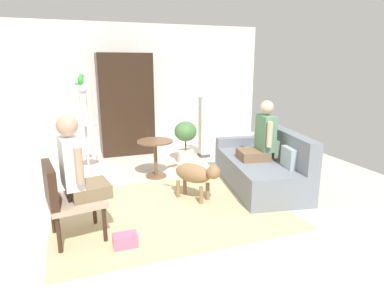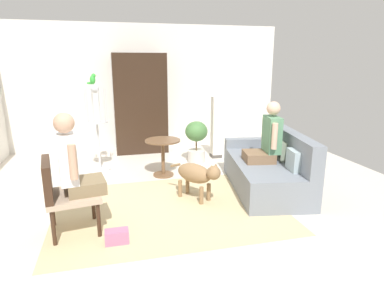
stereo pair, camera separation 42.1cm
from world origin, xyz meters
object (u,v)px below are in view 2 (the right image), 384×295
object	(u,v)px
dog	(197,174)
bird_cage_stand	(98,131)
couch	(269,169)
person_on_armchair	(73,162)
person_on_couch	(268,139)
column_lamp	(216,128)
parrot	(93,79)
armoire_cabinet	(140,104)
handbag	(117,237)
round_end_table	(163,152)
armchair	(62,190)
potted_plant	(196,138)

from	to	relation	value
dog	bird_cage_stand	size ratio (longest dim) A/B	0.50
dog	bird_cage_stand	world-z (taller)	bird_cage_stand
couch	person_on_armchair	bearing A→B (deg)	-165.91
person_on_couch	column_lamp	bearing A→B (deg)	95.80
parrot	column_lamp	world-z (taller)	parrot
bird_cage_stand	parrot	bearing A→B (deg)	180.00
armoire_cabinet	handbag	bearing A→B (deg)	-99.74
couch	parrot	distance (m)	3.19
dog	armoire_cabinet	size ratio (longest dim) A/B	0.37
round_end_table	dog	distance (m)	1.15
column_lamp	handbag	world-z (taller)	column_lamp
dog	handbag	world-z (taller)	dog
armchair	armoire_cabinet	bearing A→B (deg)	70.47
parrot	armoire_cabinet	world-z (taller)	armoire_cabinet
handbag	person_on_armchair	bearing A→B (deg)	136.97
person_on_armchair	round_end_table	xyz separation A→B (m)	(1.23, 1.62, -0.40)
armoire_cabinet	parrot	bearing A→B (deg)	-127.65
round_end_table	dog	world-z (taller)	round_end_table
person_on_armchair	armoire_cabinet	size ratio (longest dim) A/B	0.44
column_lamp	handbag	xyz separation A→B (m)	(-2.03, -2.86, -0.52)
person_on_armchair	bird_cage_stand	distance (m)	2.20
armchair	column_lamp	bearing A→B (deg)	44.13
couch	bird_cage_stand	xyz separation A→B (m)	(-2.48, 1.52, 0.40)
person_on_armchair	column_lamp	bearing A→B (deg)	45.46
round_end_table	parrot	bearing A→B (deg)	151.91
potted_plant	person_on_armchair	bearing A→B (deg)	-131.19
person_on_armchair	column_lamp	size ratio (longest dim) A/B	0.74
armchair	column_lamp	distance (m)	3.59
person_on_armchair	dog	bearing A→B (deg)	18.77
round_end_table	parrot	size ratio (longest dim) A/B	3.50
couch	handbag	distance (m)	2.51
person_on_armchair	parrot	size ratio (longest dim) A/B	5.07
couch	dog	bearing A→B (deg)	-172.33
parrot	column_lamp	xyz separation A→B (m)	(2.26, 0.29, -0.98)
column_lamp	armoire_cabinet	xyz separation A→B (m)	(-1.39, 0.84, 0.42)
couch	person_on_couch	world-z (taller)	person_on_couch
couch	person_on_couch	size ratio (longest dim) A/B	2.23
round_end_table	parrot	distance (m)	1.67
round_end_table	handbag	bearing A→B (deg)	-112.30
armchair	armoire_cabinet	world-z (taller)	armoire_cabinet
bird_cage_stand	potted_plant	bearing A→B (deg)	2.13
person_on_armchair	round_end_table	distance (m)	2.08
couch	armoire_cabinet	size ratio (longest dim) A/B	0.97
bird_cage_stand	parrot	distance (m)	0.88
column_lamp	armoire_cabinet	bearing A→B (deg)	149.02
handbag	person_on_couch	bearing A→B (deg)	25.27
person_on_couch	armoire_cabinet	distance (m)	3.09
person_on_armchair	handbag	xyz separation A→B (m)	(0.41, -0.38, -0.74)
couch	armchair	world-z (taller)	couch
armchair	potted_plant	distance (m)	3.11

